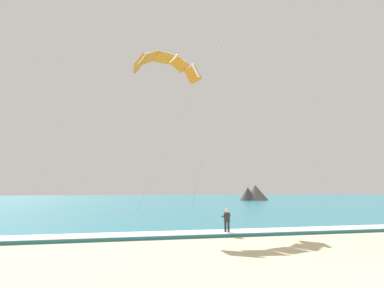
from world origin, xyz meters
TOP-DOWN VIEW (x-y plane):
  - sea at (0.00, 73.13)m, footprint 200.00×120.00m
  - surf_foam at (0.00, 14.13)m, footprint 200.00×2.11m
  - surfboard at (-2.05, 13.71)m, footprint 0.57×1.44m
  - kitesurfer at (-2.05, 13.73)m, footprint 0.55×0.55m
  - kite_primary at (-4.74, 21.29)m, footprint 6.21×8.61m
  - headland_right at (22.87, 66.56)m, footprint 7.18×6.31m

SIDE VIEW (x-z plane):
  - surfboard at x=-2.05m, z-range -0.02..0.07m
  - sea at x=0.00m, z-range 0.00..0.20m
  - surf_foam at x=0.00m, z-range 0.20..0.24m
  - kitesurfer at x=-2.05m, z-range 0.10..1.79m
  - headland_right at x=22.87m, z-range -0.07..3.57m
  - kite_primary at x=-4.74m, z-range 6.88..20.29m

